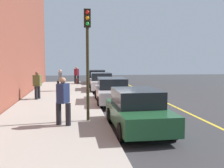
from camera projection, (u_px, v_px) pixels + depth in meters
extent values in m
plane|color=#333335|center=(113.00, 103.00, 15.96)|extent=(56.00, 56.00, 0.00)
cube|color=#A39E93|center=(58.00, 103.00, 15.49)|extent=(28.00, 4.60, 0.15)
cube|color=gold|center=(164.00, 102.00, 16.41)|extent=(28.00, 0.14, 0.01)
cylinder|color=black|center=(106.00, 82.00, 26.48)|extent=(0.64, 0.23, 0.64)
cylinder|color=black|center=(89.00, 83.00, 26.27)|extent=(0.64, 0.23, 0.64)
cylinder|color=black|center=(104.00, 80.00, 29.10)|extent=(0.64, 0.23, 0.64)
cylinder|color=black|center=(88.00, 80.00, 28.89)|extent=(0.64, 0.23, 0.64)
cube|color=black|center=(97.00, 79.00, 27.66)|extent=(4.31, 1.86, 0.64)
cube|color=black|center=(97.00, 73.00, 27.81)|extent=(2.25, 1.63, 0.60)
cylinder|color=black|center=(113.00, 89.00, 20.62)|extent=(0.65, 0.24, 0.64)
cylinder|color=black|center=(92.00, 89.00, 20.44)|extent=(0.65, 0.24, 0.64)
cylinder|color=black|center=(110.00, 85.00, 23.32)|extent=(0.65, 0.24, 0.64)
cylinder|color=black|center=(91.00, 86.00, 23.13)|extent=(0.65, 0.24, 0.64)
cube|color=white|center=(101.00, 84.00, 21.85)|extent=(4.45, 1.94, 0.64)
cube|color=black|center=(101.00, 76.00, 22.01)|extent=(2.33, 1.67, 0.60)
cylinder|color=black|center=(130.00, 102.00, 14.33)|extent=(0.65, 0.24, 0.64)
cylinder|color=black|center=(99.00, 102.00, 14.15)|extent=(0.65, 0.24, 0.64)
cylinder|color=black|center=(123.00, 95.00, 17.15)|extent=(0.65, 0.24, 0.64)
cylinder|color=black|center=(97.00, 95.00, 16.97)|extent=(0.65, 0.24, 0.64)
cube|color=#B7BABF|center=(112.00, 94.00, 15.62)|extent=(4.65, 1.95, 0.64)
cube|color=black|center=(112.00, 83.00, 15.79)|extent=(2.44, 1.68, 0.60)
cylinder|color=black|center=(173.00, 131.00, 8.56)|extent=(0.64, 0.23, 0.64)
cylinder|color=black|center=(122.00, 133.00, 8.31)|extent=(0.64, 0.23, 0.64)
cylinder|color=black|center=(150.00, 114.00, 11.08)|extent=(0.64, 0.23, 0.64)
cylinder|color=black|center=(110.00, 116.00, 10.82)|extent=(0.64, 0.23, 0.64)
cube|color=#1E512D|center=(138.00, 115.00, 9.67)|extent=(4.15, 1.85, 0.64)
cube|color=black|center=(137.00, 97.00, 9.81)|extent=(2.16, 1.63, 0.60)
cylinder|color=black|center=(39.00, 92.00, 16.67)|extent=(0.19, 0.19, 0.81)
cylinder|color=black|center=(36.00, 93.00, 16.29)|extent=(0.19, 0.19, 0.81)
cube|color=brown|center=(37.00, 81.00, 16.41)|extent=(0.42, 0.53, 0.69)
sphere|color=brown|center=(37.00, 73.00, 16.37)|extent=(0.22, 0.22, 0.22)
cylinder|color=black|center=(75.00, 80.00, 27.00)|extent=(0.19, 0.19, 0.81)
cylinder|color=black|center=(78.00, 79.00, 27.27)|extent=(0.19, 0.19, 0.81)
cube|color=maroon|center=(77.00, 72.00, 27.06)|extent=(0.55, 0.52, 0.69)
sphere|color=tan|center=(76.00, 68.00, 27.02)|extent=(0.22, 0.22, 0.22)
cylinder|color=black|center=(68.00, 114.00, 9.86)|extent=(0.20, 0.20, 0.85)
cylinder|color=black|center=(59.00, 114.00, 9.98)|extent=(0.20, 0.20, 0.85)
cube|color=#1E284C|center=(63.00, 93.00, 9.85)|extent=(0.57, 0.49, 0.72)
sphere|color=tan|center=(63.00, 80.00, 9.80)|extent=(0.23, 0.23, 0.23)
cylinder|color=black|center=(63.00, 86.00, 20.80)|extent=(0.18, 0.18, 0.79)
cylinder|color=black|center=(58.00, 86.00, 20.74)|extent=(0.18, 0.18, 0.79)
cube|color=slate|center=(60.00, 77.00, 20.70)|extent=(0.46, 0.29, 0.67)
sphere|color=#D8AD8C|center=(60.00, 71.00, 20.66)|extent=(0.22, 0.22, 0.22)
cylinder|color=#2D2D19|center=(88.00, 75.00, 10.55)|extent=(0.12, 0.12, 3.72)
cube|color=black|center=(87.00, 18.00, 10.35)|extent=(0.26, 0.26, 0.70)
sphere|color=red|center=(87.00, 12.00, 10.18)|extent=(0.14, 0.14, 0.14)
sphere|color=orange|center=(87.00, 18.00, 10.20)|extent=(0.14, 0.14, 0.14)
sphere|color=green|center=(87.00, 24.00, 10.22)|extent=(0.14, 0.14, 0.14)
cube|color=#471E19|center=(77.00, 81.00, 26.67)|extent=(0.34, 0.22, 0.54)
cylinder|color=#4C4C4C|center=(77.00, 77.00, 26.63)|extent=(0.03, 0.03, 0.36)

